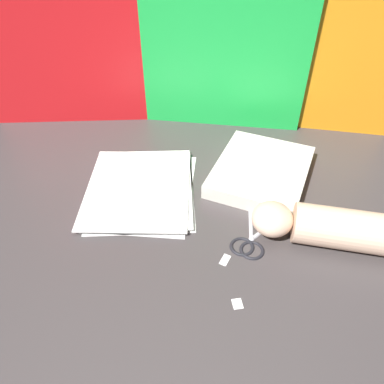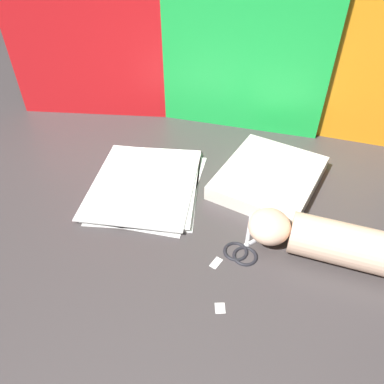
# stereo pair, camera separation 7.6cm
# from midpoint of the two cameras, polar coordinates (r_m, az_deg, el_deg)

# --- Properties ---
(ground_plane) EXTENTS (6.00, 6.00, 0.00)m
(ground_plane) POSITION_cam_midpoint_polar(r_m,az_deg,el_deg) (0.80, -3.22, -3.61)
(ground_plane) COLOR #3D3838
(backdrop_panel_left) EXTENTS (0.52, 0.07, 0.58)m
(backdrop_panel_left) POSITION_cam_midpoint_polar(r_m,az_deg,el_deg) (1.06, -20.21, 23.99)
(backdrop_panel_left) COLOR red
(backdrop_panel_left) RESTS_ON ground_plane
(backdrop_panel_center) EXTENTS (0.50, 0.07, 0.38)m
(backdrop_panel_center) POSITION_cam_midpoint_polar(r_m,az_deg,el_deg) (1.03, 0.58, 19.61)
(backdrop_panel_center) COLOR green
(backdrop_panel_center) RESTS_ON ground_plane
(backdrop_panel_right) EXTENTS (0.56, 0.10, 0.40)m
(backdrop_panel_right) POSITION_cam_midpoint_polar(r_m,az_deg,el_deg) (1.03, 13.15, 19.64)
(backdrop_panel_right) COLOR orange
(backdrop_panel_right) RESTS_ON ground_plane
(paper_stack) EXTENTS (0.26, 0.30, 0.01)m
(paper_stack) POSITION_cam_midpoint_polar(r_m,az_deg,el_deg) (0.87, -10.33, 0.46)
(paper_stack) COLOR white
(paper_stack) RESTS_ON ground_plane
(book_closed) EXTENTS (0.28, 0.31, 0.03)m
(book_closed) POSITION_cam_midpoint_polar(r_m,az_deg,el_deg) (0.89, 8.13, 3.03)
(book_closed) COLOR silver
(book_closed) RESTS_ON ground_plane
(scissors) EXTENTS (0.13, 0.16, 0.01)m
(scissors) POSITION_cam_midpoint_polar(r_m,az_deg,el_deg) (0.75, 6.16, -7.24)
(scissors) COLOR silver
(scissors) RESTS_ON ground_plane
(hand_forearm) EXTENTS (0.31, 0.13, 0.08)m
(hand_forearm) POSITION_cam_midpoint_polar(r_m,az_deg,el_deg) (0.75, 18.04, -5.30)
(hand_forearm) COLOR beige
(hand_forearm) RESTS_ON ground_plane
(paper_scrap_near) EXTENTS (0.02, 0.02, 0.00)m
(paper_scrap_near) POSITION_cam_midpoint_polar(r_m,az_deg,el_deg) (0.66, 3.54, -16.81)
(paper_scrap_near) COLOR white
(paper_scrap_near) RESTS_ON ground_plane
(paper_scrap_mid) EXTENTS (0.02, 0.03, 0.00)m
(paper_scrap_mid) POSITION_cam_midpoint_polar(r_m,az_deg,el_deg) (0.72, 1.99, -10.43)
(paper_scrap_mid) COLOR white
(paper_scrap_mid) RESTS_ON ground_plane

